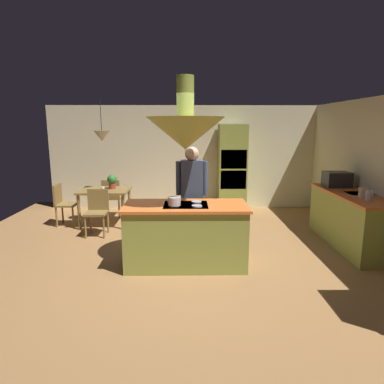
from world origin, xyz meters
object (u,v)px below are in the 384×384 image
at_px(chair_facing_island, 97,209).
at_px(cooking_pot_on_cooktop, 174,201).
at_px(chair_by_back_wall, 112,195).
at_px(potted_plant_on_table, 112,181).
at_px(microwave_on_counter, 337,179).
at_px(canister_flour, 369,195).
at_px(kitchen_island, 186,235).
at_px(oven_tower, 232,169).
at_px(chair_at_corner, 63,202).
at_px(person_at_island, 192,191).
at_px(dining_table, 105,195).
at_px(cup_on_table, 103,189).
at_px(canister_sugar, 363,193).

bearing_deg(chair_facing_island, cooking_pot_on_cooktop, -46.06).
distance_m(chair_by_back_wall, potted_plant_on_table, 0.71).
bearing_deg(microwave_on_counter, canister_flour, -90.00).
relative_size(kitchen_island, oven_tower, 0.86).
bearing_deg(chair_at_corner, person_at_island, -117.86).
bearing_deg(canister_flour, microwave_on_counter, 90.00).
relative_size(chair_facing_island, canister_flour, 5.89).
bearing_deg(oven_tower, dining_table, -157.79).
relative_size(dining_table, chair_facing_island, 1.16).
distance_m(cup_on_table, cooking_pot_on_cooktop, 2.54).
relative_size(canister_flour, canister_sugar, 0.96).
height_order(person_at_island, chair_facing_island, person_at_island).
relative_size(person_at_island, canister_sugar, 11.23).
bearing_deg(microwave_on_counter, cooking_pot_on_cooktop, -152.66).
xyz_separation_m(canister_sugar, microwave_on_counter, (0.00, 0.96, 0.06)).
bearing_deg(chair_facing_island, chair_by_back_wall, 90.00).
bearing_deg(chair_facing_island, dining_table, 90.00).
bearing_deg(canister_sugar, chair_by_back_wall, 153.44).
xyz_separation_m(kitchen_island, canister_sugar, (2.84, 0.46, 0.54)).
relative_size(dining_table, chair_by_back_wall, 1.16).
height_order(cup_on_table, microwave_on_counter, microwave_on_counter).
bearing_deg(kitchen_island, chair_by_back_wall, 121.89).
xyz_separation_m(oven_tower, chair_facing_island, (-2.80, -1.78, -0.54)).
distance_m(dining_table, canister_sugar, 4.84).
xyz_separation_m(chair_at_corner, cup_on_table, (0.90, -0.21, 0.30)).
bearing_deg(chair_at_corner, dining_table, -90.00).
xyz_separation_m(dining_table, cup_on_table, (0.02, -0.21, 0.16)).
xyz_separation_m(kitchen_island, cup_on_table, (-1.68, 1.89, 0.33)).
relative_size(person_at_island, canister_flour, 11.73).
bearing_deg(chair_by_back_wall, chair_facing_island, 90.00).
bearing_deg(chair_at_corner, cooking_pot_on_cooktop, -132.62).
height_order(chair_by_back_wall, canister_sugar, canister_sugar).
xyz_separation_m(canister_flour, microwave_on_counter, (0.00, 1.14, 0.07)).
xyz_separation_m(chair_facing_island, cup_on_table, (0.02, 0.43, 0.30)).
xyz_separation_m(dining_table, chair_by_back_wall, (0.00, 0.63, -0.15)).
xyz_separation_m(chair_facing_island, chair_at_corner, (-0.88, 0.63, 0.00)).
bearing_deg(cooking_pot_on_cooktop, dining_table, 124.63).
bearing_deg(cooking_pot_on_cooktop, person_at_island, 72.24).
bearing_deg(cup_on_table, dining_table, 94.65).
bearing_deg(canister_sugar, microwave_on_counter, 90.00).
xyz_separation_m(oven_tower, dining_table, (-2.80, -1.14, -0.40)).
bearing_deg(chair_at_corner, canister_flour, -108.53).
bearing_deg(cooking_pot_on_cooktop, oven_tower, 69.52).
relative_size(chair_by_back_wall, canister_sugar, 5.65).
bearing_deg(chair_at_corner, microwave_on_counter, -97.14).
height_order(kitchen_island, canister_sugar, canister_sugar).
bearing_deg(microwave_on_counter, kitchen_island, -153.42).
relative_size(person_at_island, cup_on_table, 19.23).
distance_m(kitchen_island, potted_plant_on_table, 2.71).
bearing_deg(canister_flour, chair_facing_island, 165.37).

